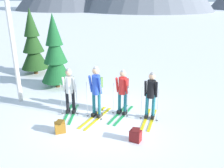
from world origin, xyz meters
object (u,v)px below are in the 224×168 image
backpack_on_snow_beside (136,135)px  skier_in_blue (96,89)px  skier_in_black (151,93)px  skier_in_red (123,90)px  skier_in_white (70,88)px  pine_tree_near (33,45)px  backpack_on_snow_front (60,127)px  birch_tree_tall (12,38)px  pine_tree_mid (55,55)px

backpack_on_snow_beside → skier_in_blue: bearing=141.8°
skier_in_blue → skier_in_black: (1.82, 0.30, -0.11)m
skier_in_black → skier_in_red: bearing=173.0°
skier_in_white → skier_in_black: skier_in_white is taller
pine_tree_near → skier_in_black: bearing=-30.1°
skier_in_black → backpack_on_snow_beside: (-0.30, -1.49, -0.76)m
skier_in_blue → pine_tree_near: 6.19m
pine_tree_near → backpack_on_snow_front: pine_tree_near is taller
skier_in_red → pine_tree_near: (-5.48, 3.62, 0.66)m
pine_tree_near → backpack_on_snow_front: 6.67m
skier_in_blue → birch_tree_tall: birch_tree_tall is taller
pine_tree_near → pine_tree_mid: pine_tree_near is taller
skier_in_white → backpack_on_snow_front: bearing=-82.5°
skier_in_white → backpack_on_snow_front: size_ratio=4.24×
skier_in_black → backpack_on_snow_front: (-2.65, -1.54, -0.76)m
pine_tree_mid → backpack_on_snow_front: pine_tree_mid is taller
skier_in_red → skier_in_black: 1.00m
skier_in_red → birch_tree_tall: size_ratio=0.34×
backpack_on_snow_front → skier_in_white: bearing=97.5°
skier_in_white → backpack_on_snow_front: (0.18, -1.33, -0.76)m
skier_in_black → pine_tree_near: (-6.47, 3.74, 0.64)m
skier_in_red → backpack_on_snow_beside: (0.69, -1.61, -0.75)m
pine_tree_near → backpack_on_snow_beside: bearing=-40.3°
backpack_on_snow_front → backpack_on_snow_beside: bearing=1.1°
skier_in_white → backpack_on_snow_beside: size_ratio=4.44×
skier_in_blue → pine_tree_mid: (-2.62, 2.42, 0.48)m
skier_in_black → backpack_on_snow_front: bearing=-149.9°
skier_in_black → backpack_on_snow_beside: size_ratio=4.43×
pine_tree_mid → birch_tree_tall: size_ratio=0.68×
skier_in_black → pine_tree_mid: bearing=154.4°
skier_in_blue → pine_tree_near: size_ratio=0.53×
birch_tree_tall → pine_tree_near: bearing=109.9°
backpack_on_snow_front → backpack_on_snow_beside: 2.35m
backpack_on_snow_front → backpack_on_snow_beside: (2.35, 0.05, 0.00)m
skier_in_blue → pine_tree_mid: 3.60m
backpack_on_snow_front → pine_tree_mid: bearing=116.0°
skier_in_red → birch_tree_tall: 4.54m
pine_tree_near → backpack_on_snow_front: bearing=-54.1°
skier_in_red → pine_tree_mid: pine_tree_mid is taller
skier_in_white → birch_tree_tall: size_ratio=0.34×
skier_in_black → backpack_on_snow_front: 3.16m
backpack_on_snow_beside → backpack_on_snow_front: bearing=-178.9°
skier_in_blue → backpack_on_snow_beside: (1.52, -1.19, -0.87)m
birch_tree_tall → backpack_on_snow_front: bearing=-35.7°
skier_in_red → pine_tree_mid: bearing=149.8°
skier_in_red → pine_tree_near: pine_tree_near is taller
backpack_on_snow_beside → birch_tree_tall: bearing=159.9°
birch_tree_tall → backpack_on_snow_beside: (4.93, -1.80, -2.37)m
skier_in_red → pine_tree_mid: size_ratio=0.50×
skier_in_blue → backpack_on_snow_beside: skier_in_blue is taller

